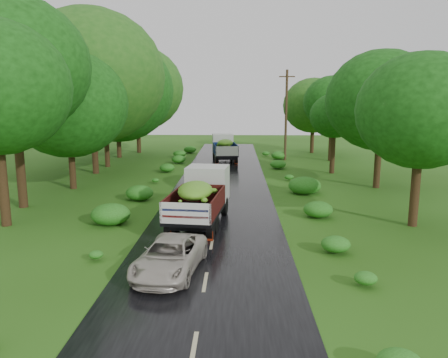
{
  "coord_description": "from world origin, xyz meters",
  "views": [
    {
      "loc": [
        1.02,
        -13.79,
        6.11
      ],
      "look_at": [
        0.35,
        9.98,
        1.7
      ],
      "focal_mm": 35.0,
      "sensor_mm": 36.0,
      "label": 1
    }
  ],
  "objects_px": {
    "truck_near": "(201,194)",
    "truck_far": "(224,146)",
    "car": "(170,256)",
    "utility_pole": "(286,114)"
  },
  "relations": [
    {
      "from": "truck_far",
      "to": "car",
      "type": "relative_size",
      "value": 1.44
    },
    {
      "from": "truck_near",
      "to": "car",
      "type": "relative_size",
      "value": 1.48
    },
    {
      "from": "utility_pole",
      "to": "truck_far",
      "type": "bearing_deg",
      "value": -172.94
    },
    {
      "from": "truck_near",
      "to": "truck_far",
      "type": "distance_m",
      "value": 22.13
    },
    {
      "from": "truck_near",
      "to": "utility_pole",
      "type": "distance_m",
      "value": 23.86
    },
    {
      "from": "truck_near",
      "to": "car",
      "type": "distance_m",
      "value": 6.41
    },
    {
      "from": "car",
      "to": "utility_pole",
      "type": "bearing_deg",
      "value": 83.87
    },
    {
      "from": "car",
      "to": "utility_pole",
      "type": "xyz_separation_m",
      "value": [
        7.23,
        29.03,
        3.94
      ]
    },
    {
      "from": "truck_far",
      "to": "utility_pole",
      "type": "relative_size",
      "value": 0.7
    },
    {
      "from": "truck_near",
      "to": "car",
      "type": "xyz_separation_m",
      "value": [
        -0.6,
        -6.33,
        -0.84
      ]
    }
  ]
}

